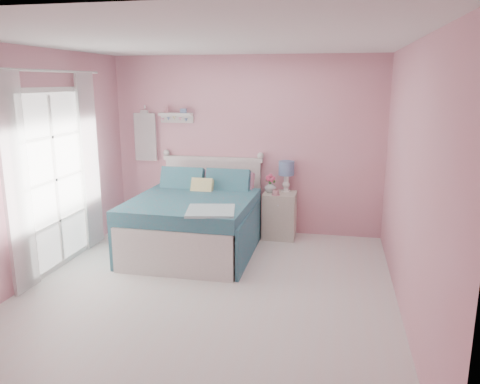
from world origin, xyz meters
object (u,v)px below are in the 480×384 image
(table_lamp, at_px, (286,170))
(vase, at_px, (270,187))
(teacup, at_px, (276,192))
(bed, at_px, (196,221))
(nightstand, at_px, (280,215))

(table_lamp, xyz_separation_m, vase, (-0.21, -0.11, -0.22))
(table_lamp, height_order, teacup, table_lamp)
(bed, xyz_separation_m, table_lamp, (1.12, 0.83, 0.58))
(nightstand, relative_size, table_lamp, 1.50)
(vase, bearing_deg, nightstand, 4.04)
(vase, bearing_deg, teacup, -55.50)
(bed, height_order, vase, bed)
(bed, distance_m, teacup, 1.20)
(teacup, bearing_deg, nightstand, 74.66)
(nightstand, xyz_separation_m, vase, (-0.14, -0.01, 0.42))
(table_lamp, bearing_deg, teacup, -114.30)
(bed, xyz_separation_m, vase, (0.90, 0.72, 0.36))
(table_lamp, relative_size, vase, 2.56)
(teacup, bearing_deg, bed, -150.02)
(bed, distance_m, nightstand, 1.28)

